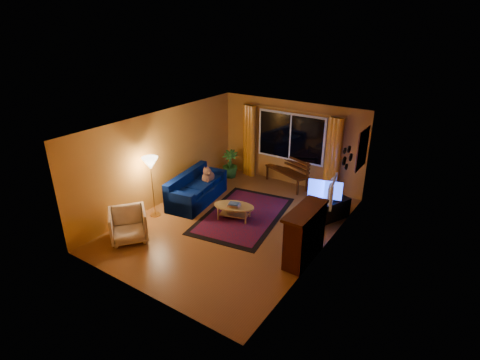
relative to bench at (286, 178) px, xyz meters
The scene contains 22 objects.
floor 2.76m from the bench, 90.74° to the right, with size 4.50×6.00×0.02m, color brown.
ceiling 3.57m from the bench, 90.74° to the right, with size 4.50×6.00×0.02m, color white.
wall_back 1.06m from the bench, 97.76° to the left, with size 4.50×0.02×2.50m, color #C67F2E.
wall_left 3.73m from the bench, 129.85° to the right, with size 0.02×6.00×2.50m, color #C67F2E.
wall_right 3.68m from the bench, 51.03° to the right, with size 0.02×6.00×2.50m, color #C67F2E.
window 1.24m from the bench, 100.30° to the left, with size 2.00×0.02×1.30m, color black.
curtain_rod 2.03m from the bench, 103.30° to the left, with size 0.03×0.03×3.20m, color #BF8C3F.
curtain_left 1.65m from the bench, behind, with size 0.36×0.36×2.24m, color orange.
curtain_right 1.59m from the bench, ahead, with size 0.36×0.36×2.24m, color orange.
bench is the anchor object (origin of this frame).
potted_plant 1.84m from the bench, 167.89° to the right, with size 0.49×0.49×0.87m, color #235B1E.
sofa 2.77m from the bench, 124.09° to the right, with size 0.84×1.96×0.79m, color #010D3E.
dog 2.41m from the bench, 129.07° to the right, with size 0.32×0.43×0.47m, color brown, non-canonical shape.
armchair 4.91m from the bench, 108.93° to the right, with size 0.79×0.74×0.81m, color beige.
floor_lamp 4.05m from the bench, 118.78° to the right, with size 0.26×0.26×1.58m, color #BF8C3F.
rug 2.29m from the bench, 91.21° to the right, with size 1.83×2.89×0.02m, color maroon.
coffee_table 2.56m from the bench, 93.31° to the right, with size 1.03×1.03×0.37m, color #AC8546.
tv_console 2.23m from the bench, 36.29° to the right, with size 0.41×1.22×0.51m, color black.
television 2.30m from the bench, 36.29° to the right, with size 1.03×0.13×0.59m, color black.
fireplace 3.75m from the bench, 57.40° to the right, with size 0.40×1.20×1.10m, color maroon.
mirror_cluster 3.05m from the bench, 33.70° to the right, with size 0.06×0.60×0.56m, color black, non-canonical shape.
painting 2.62m from the bench, ahead, with size 0.04×0.76×0.96m, color #CF5431.
Camera 1 is at (4.57, -6.58, 4.64)m, focal length 28.00 mm.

